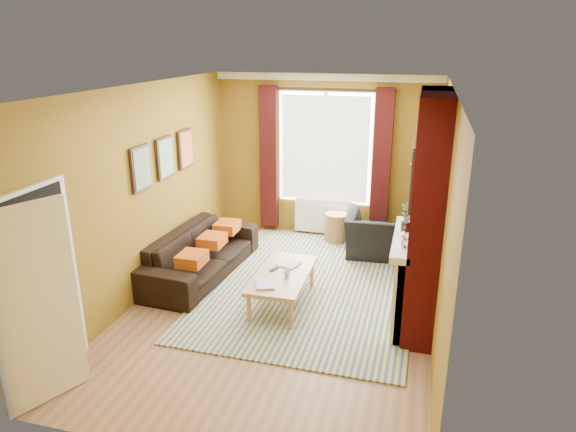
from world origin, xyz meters
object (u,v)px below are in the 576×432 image
object	(u,v)px
coffee_table	(283,276)
floor_lamp	(415,183)
sofa	(201,253)
wicker_stool	(337,227)
armchair	(381,235)

from	to	relation	value
coffee_table	floor_lamp	xyz separation A→B (m)	(1.56, 2.30, 0.76)
sofa	coffee_table	world-z (taller)	sofa
coffee_table	wicker_stool	size ratio (longest dim) A/B	2.55
sofa	coffee_table	bearing A→B (deg)	-107.20
wicker_stool	sofa	bearing A→B (deg)	-133.20
sofa	coffee_table	size ratio (longest dim) A/B	1.72
coffee_table	floor_lamp	size ratio (longest dim) A/B	0.91
sofa	coffee_table	xyz separation A→B (m)	(1.41, -0.56, 0.06)
sofa	armchair	bearing A→B (deg)	-56.62
floor_lamp	wicker_stool	bearing A→B (deg)	175.99
wicker_stool	floor_lamp	distance (m)	1.55
coffee_table	wicker_stool	bearing A→B (deg)	82.47
armchair	wicker_stool	bearing A→B (deg)	-32.49
armchair	wicker_stool	xyz separation A→B (m)	(-0.79, 0.45, -0.11)
wicker_stool	floor_lamp	world-z (taller)	floor_lamp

